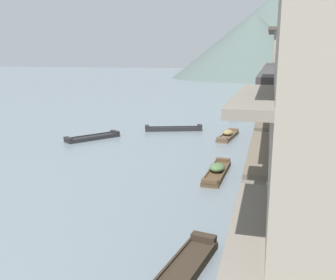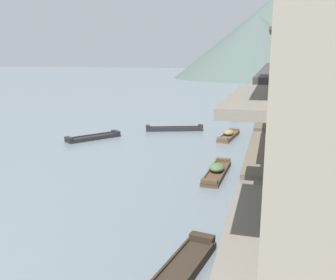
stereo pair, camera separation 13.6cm
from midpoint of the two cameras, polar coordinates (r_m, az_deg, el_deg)
The scene contains 11 objects.
boat_moored_nearest at distance 31.98m, azimuth -11.43°, elevation 0.38°, with size 3.60×4.39×0.45m.
boat_moored_second at distance 32.19m, azimuth 8.93°, elevation 0.74°, with size 1.49×4.53×0.71m.
boat_moored_third at distance 53.74m, azimuth 11.33°, elevation 5.32°, with size 1.58×5.17×0.50m.
boat_moored_far at distance 22.18m, azimuth 7.24°, elevation -4.69°, with size 1.15×4.74×0.70m.
boat_midriver_drifting at distance 45.07m, azimuth 10.83°, elevation 3.96°, with size 2.19×5.53×0.50m.
boat_upstream_distant at distance 34.92m, azimuth 0.73°, elevation 1.71°, with size 5.23×2.47×0.54m.
house_waterfront_tall at distance 20.94m, azimuth 20.59°, elevation 3.68°, with size 5.25×6.63×6.14m.
house_waterfront_narrow at distance 26.93m, azimuth 19.38°, elevation 5.62°, with size 5.19×6.17×6.14m.
house_waterfront_far at distance 33.03m, azimuth 20.47°, elevation 8.96°, with size 7.09×6.89×8.74m.
hill_far_west at distance 120.91m, azimuth 12.81°, elevation 13.60°, with size 49.66×49.66×18.79m, color #4C5B56.
hill_far_centre at distance 131.96m, azimuth 15.56°, elevation 14.88°, with size 63.97×63.97×25.82m, color #4C5B56.
Camera 1 is at (8.49, -3.65, 6.82)m, focal length 40.32 mm.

